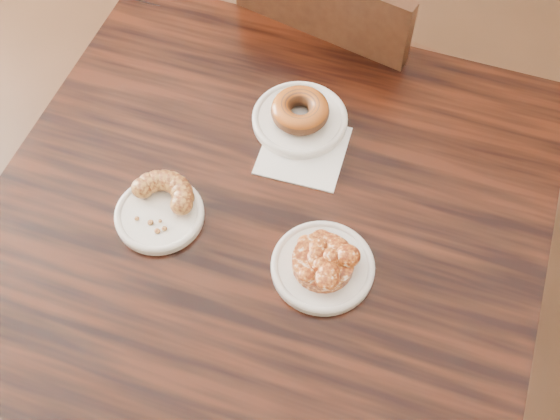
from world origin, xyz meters
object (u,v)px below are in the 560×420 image
at_px(cafe_table, 268,306).
at_px(glazed_donut, 300,110).
at_px(chair_far, 346,80).
at_px(cruller_fragment, 158,207).
at_px(apple_fritter, 323,261).

distance_m(cafe_table, glazed_donut, 0.46).
xyz_separation_m(chair_far, glazed_donut, (0.05, -0.40, 0.33)).
height_order(cafe_table, chair_far, chair_far).
bearing_deg(cruller_fragment, chair_far, 83.66).
xyz_separation_m(chair_far, apple_fritter, (0.21, -0.66, 0.33)).
bearing_deg(chair_far, apple_fritter, 112.32).
xyz_separation_m(cafe_table, chair_far, (-0.08, 0.61, 0.08)).
bearing_deg(chair_far, cafe_table, 102.12).
height_order(glazed_donut, apple_fritter, glazed_donut).
bearing_deg(glazed_donut, cafe_table, -81.43).
bearing_deg(cruller_fragment, apple_fritter, 5.89).
bearing_deg(cafe_table, glazed_donut, 91.74).
bearing_deg(chair_far, cruller_fragment, 88.08).
xyz_separation_m(glazed_donut, cruller_fragment, (-0.13, -0.29, -0.01)).
distance_m(cafe_table, apple_fritter, 0.43).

